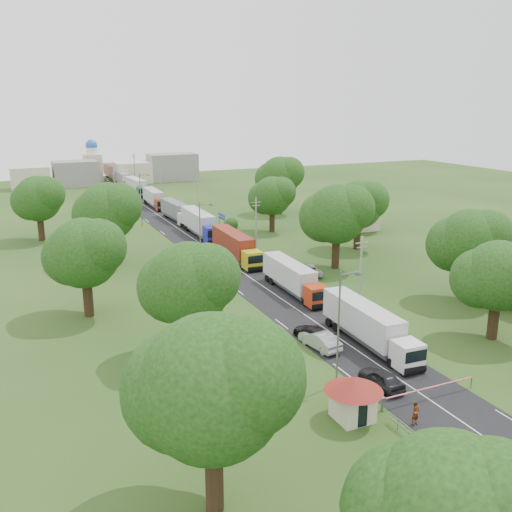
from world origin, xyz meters
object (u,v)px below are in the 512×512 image
car_lane_front (381,379)px  car_lane_mid (320,340)px  truck_0 (368,325)px  boom_barrier (415,392)px  info_sign (222,220)px  guard_booth (353,393)px  pedestrian_near (415,414)px

car_lane_front → car_lane_mid: car_lane_mid is taller
truck_0 → car_lane_mid: truck_0 is taller
boom_barrier → info_sign: info_sign is taller
info_sign → car_lane_mid: 48.74m
guard_booth → truck_0: (8.83, 10.84, -0.09)m
car_lane_front → guard_booth: bearing=29.6°
truck_0 → pedestrian_near: size_ratio=8.02×
info_sign → car_lane_front: (-7.48, -56.83, -2.23)m
guard_booth → car_lane_front: (4.92, 3.17, -1.39)m
boom_barrier → pedestrian_near: (-2.11, -2.60, -0.01)m
car_lane_mid → guard_booth: bearing=63.8°
info_sign → car_lane_mid: bearing=-99.7°
boom_barrier → pedestrian_near: bearing=-129.0°
info_sign → truck_0: info_sign is taller
truck_0 → car_lane_mid: (-4.63, 1.16, -1.25)m
car_lane_front → info_sign: bearing=-100.7°
truck_0 → guard_booth: bearing=-129.2°
boom_barrier → pedestrian_near: pedestrian_near is taller
car_lane_mid → pedestrian_near: (-0.46, -14.60, 0.06)m
info_sign → car_lane_front: 57.36m
guard_booth → info_sign: info_sign is taller
truck_0 → car_lane_mid: 4.94m
car_lane_front → pedestrian_near: pedestrian_near is taller
boom_barrier → car_lane_mid: (-1.64, 12.00, -0.07)m
guard_booth → pedestrian_near: guard_booth is taller
info_sign → pedestrian_near: bearing=-97.9°
guard_booth → car_lane_front: bearing=32.8°
car_lane_mid → pedestrian_near: size_ratio=2.82×
guard_booth → car_lane_mid: bearing=70.7°
boom_barrier → car_lane_front: car_lane_front is taller
boom_barrier → truck_0: truck_0 is taller
boom_barrier → car_lane_mid: bearing=97.8°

